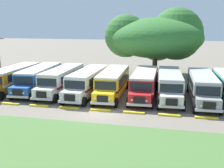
# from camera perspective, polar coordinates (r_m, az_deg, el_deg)

# --- Properties ---
(ground_plane) EXTENTS (220.00, 220.00, 0.00)m
(ground_plane) POSITION_cam_1_polar(r_m,az_deg,el_deg) (26.34, -2.65, -5.85)
(ground_plane) COLOR slate
(foreground_grass_strip) EXTENTS (80.00, 9.94, 0.01)m
(foreground_grass_strip) POSITION_cam_1_polar(r_m,az_deg,el_deg) (19.54, -8.96, -12.74)
(foreground_grass_strip) COLOR #4C7538
(foreground_grass_strip) RESTS_ON ground_plane
(parked_bus_slot_0) EXTENTS (2.94, 10.87, 2.82)m
(parked_bus_slot_0) POSITION_cam_1_polar(r_m,az_deg,el_deg) (36.95, -19.29, 1.32)
(parked_bus_slot_0) COLOR orange
(parked_bus_slot_0) RESTS_ON ground_plane
(parked_bus_slot_1) EXTENTS (3.38, 10.95, 2.82)m
(parked_bus_slot_1) POSITION_cam_1_polar(r_m,az_deg,el_deg) (35.89, -14.63, 1.31)
(parked_bus_slot_1) COLOR #23519E
(parked_bus_slot_1) RESTS_ON ground_plane
(parked_bus_slot_2) EXTENTS (2.92, 10.87, 2.82)m
(parked_bus_slot_2) POSITION_cam_1_polar(r_m,az_deg,el_deg) (34.38, -10.16, 1.04)
(parked_bus_slot_2) COLOR silver
(parked_bus_slot_2) RESTS_ON ground_plane
(parked_bus_slot_3) EXTENTS (2.74, 10.85, 2.82)m
(parked_bus_slot_3) POSITION_cam_1_polar(r_m,az_deg,el_deg) (32.76, -4.92, 0.63)
(parked_bus_slot_3) COLOR silver
(parked_bus_slot_3) RESTS_ON ground_plane
(parked_bus_slot_4) EXTENTS (3.10, 10.89, 2.82)m
(parked_bus_slot_4) POSITION_cam_1_polar(r_m,az_deg,el_deg) (32.30, 0.20, 0.51)
(parked_bus_slot_4) COLOR yellow
(parked_bus_slot_4) RESTS_ON ground_plane
(parked_bus_slot_5) EXTENTS (2.96, 10.88, 2.82)m
(parked_bus_slot_5) POSITION_cam_1_polar(r_m,az_deg,el_deg) (32.04, 6.64, 0.32)
(parked_bus_slot_5) COLOR red
(parked_bus_slot_5) RESTS_ON ground_plane
(parked_bus_slot_6) EXTENTS (3.27, 10.93, 2.82)m
(parked_bus_slot_6) POSITION_cam_1_polar(r_m,az_deg,el_deg) (31.88, 11.68, 0.09)
(parked_bus_slot_6) COLOR silver
(parked_bus_slot_6) RESTS_ON ground_plane
(parked_bus_slot_7) EXTENTS (2.97, 10.88, 2.82)m
(parked_bus_slot_7) POSITION_cam_1_polar(r_m,az_deg,el_deg) (31.64, 17.94, -0.36)
(parked_bus_slot_7) COLOR #9E9993
(parked_bus_slot_7) RESTS_ON ground_plane
(curb_wheelstop_1) EXTENTS (2.00, 0.36, 0.15)m
(curb_wheelstop_1) POSITION_cam_1_polar(r_m,az_deg,el_deg) (30.73, -19.99, -3.78)
(curb_wheelstop_1) COLOR yellow
(curb_wheelstop_1) RESTS_ON ground_plane
(curb_wheelstop_2) EXTENTS (2.00, 0.36, 0.15)m
(curb_wheelstop_2) POSITION_cam_1_polar(r_m,az_deg,el_deg) (29.13, -14.65, -4.30)
(curb_wheelstop_2) COLOR yellow
(curb_wheelstop_2) RESTS_ON ground_plane
(curb_wheelstop_3) EXTENTS (2.00, 0.36, 0.15)m
(curb_wheelstop_3) POSITION_cam_1_polar(r_m,az_deg,el_deg) (27.81, -8.76, -4.83)
(curb_wheelstop_3) COLOR yellow
(curb_wheelstop_3) RESTS_ON ground_plane
(curb_wheelstop_4) EXTENTS (2.00, 0.36, 0.15)m
(curb_wheelstop_4) POSITION_cam_1_polar(r_m,az_deg,el_deg) (26.82, -2.34, -5.34)
(curb_wheelstop_4) COLOR yellow
(curb_wheelstop_4) RESTS_ON ground_plane
(curb_wheelstop_5) EXTENTS (2.00, 0.36, 0.15)m
(curb_wheelstop_5) POSITION_cam_1_polar(r_m,az_deg,el_deg) (26.18, 4.50, -5.82)
(curb_wheelstop_5) COLOR yellow
(curb_wheelstop_5) RESTS_ON ground_plane
(curb_wheelstop_6) EXTENTS (2.00, 0.36, 0.15)m
(curb_wheelstop_6) POSITION_cam_1_polar(r_m,az_deg,el_deg) (25.93, 11.57, -6.23)
(curb_wheelstop_6) COLOR yellow
(curb_wheelstop_6) RESTS_ON ground_plane
(curb_wheelstop_7) EXTENTS (2.00, 0.36, 0.15)m
(curb_wheelstop_7) POSITION_cam_1_polar(r_m,az_deg,el_deg) (26.08, 18.69, -6.54)
(curb_wheelstop_7) COLOR yellow
(curb_wheelstop_7) RESTS_ON ground_plane
(broad_shade_tree) EXTENTS (14.47, 14.95, 10.51)m
(broad_shade_tree) POSITION_cam_1_polar(r_m,az_deg,el_deg) (43.66, 9.22, 9.42)
(broad_shade_tree) COLOR brown
(broad_shade_tree) RESTS_ON ground_plane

